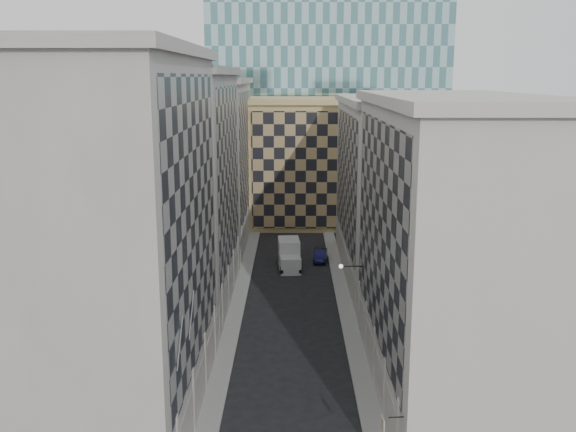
{
  "coord_description": "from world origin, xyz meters",
  "views": [
    {
      "loc": [
        0.07,
        -27.88,
        21.83
      ],
      "look_at": [
        -0.2,
        13.63,
        12.79
      ],
      "focal_mm": 40.0,
      "sensor_mm": 36.0,
      "label": 1
    }
  ],
  "objects": [
    {
      "name": "bldg_left_b",
      "position": [
        -10.88,
        33.0,
        11.32
      ],
      "size": [
        10.8,
        22.8,
        22.7
      ],
      "color": "gray",
      "rests_on": "ground"
    },
    {
      "name": "church_tower",
      "position": [
        0.0,
        82.0,
        26.95
      ],
      "size": [
        7.2,
        7.2,
        51.5
      ],
      "color": "#302C25",
      "rests_on": "ground"
    },
    {
      "name": "dark_car",
      "position": [
        3.5,
        46.79,
        0.71
      ],
      "size": [
        1.93,
        4.43,
        1.42
      ],
      "primitive_type": "imported",
      "rotation": [
        0.0,
        0.0,
        -0.1
      ],
      "color": "#10123E",
      "rests_on": "ground"
    },
    {
      "name": "sidewalk_west",
      "position": [
        -5.25,
        30.0,
        0.07
      ],
      "size": [
        1.5,
        100.0,
        0.15
      ],
      "primitive_type": "cube",
      "color": "gray",
      "rests_on": "ground"
    },
    {
      "name": "tan_block",
      "position": [
        2.0,
        67.9,
        9.44
      ],
      "size": [
        16.8,
        14.8,
        18.8
      ],
      "color": "tan",
      "rests_on": "ground"
    },
    {
      "name": "bldg_right_b",
      "position": [
        10.89,
        42.0,
        9.85
      ],
      "size": [
        10.8,
        28.8,
        19.7
      ],
      "color": "#B3B0A4",
      "rests_on": "ground"
    },
    {
      "name": "box_truck",
      "position": [
        -0.24,
        44.02,
        1.41
      ],
      "size": [
        2.8,
        6.05,
        3.24
      ],
      "rotation": [
        0.0,
        0.0,
        0.07
      ],
      "color": "silver",
      "rests_on": "ground"
    },
    {
      "name": "sidewalk_east",
      "position": [
        5.25,
        30.0,
        0.07
      ],
      "size": [
        1.5,
        100.0,
        0.15
      ],
      "primitive_type": "cube",
      "color": "gray",
      "rests_on": "ground"
    },
    {
      "name": "bldg_left_a",
      "position": [
        -10.88,
        11.0,
        11.82
      ],
      "size": [
        10.8,
        22.8,
        23.7
      ],
      "color": "#9D968D",
      "rests_on": "ground"
    },
    {
      "name": "bldg_left_c",
      "position": [
        -10.88,
        55.0,
        10.83
      ],
      "size": [
        10.8,
        22.8,
        21.7
      ],
      "color": "#9D968D",
      "rests_on": "ground"
    },
    {
      "name": "bracket_lamp",
      "position": [
        4.38,
        24.0,
        6.2
      ],
      "size": [
        1.98,
        0.36,
        0.36
      ],
      "color": "black",
      "rests_on": "ground"
    },
    {
      "name": "shop_sign",
      "position": [
        4.96,
        3.0,
        3.84
      ],
      "size": [
        1.17,
        0.72,
        0.8
      ],
      "rotation": [
        0.0,
        0.0,
        0.09
      ],
      "color": "black",
      "rests_on": "ground"
    },
    {
      "name": "flagpoles_left",
      "position": [
        -5.9,
        6.0,
        8.0
      ],
      "size": [
        0.1,
        6.33,
        2.33
      ],
      "color": "gray",
      "rests_on": "ground"
    },
    {
      "name": "bldg_right_a",
      "position": [
        10.88,
        15.0,
        10.32
      ],
      "size": [
        10.8,
        26.8,
        20.7
      ],
      "color": "#B3B0A4",
      "rests_on": "ground"
    }
  ]
}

